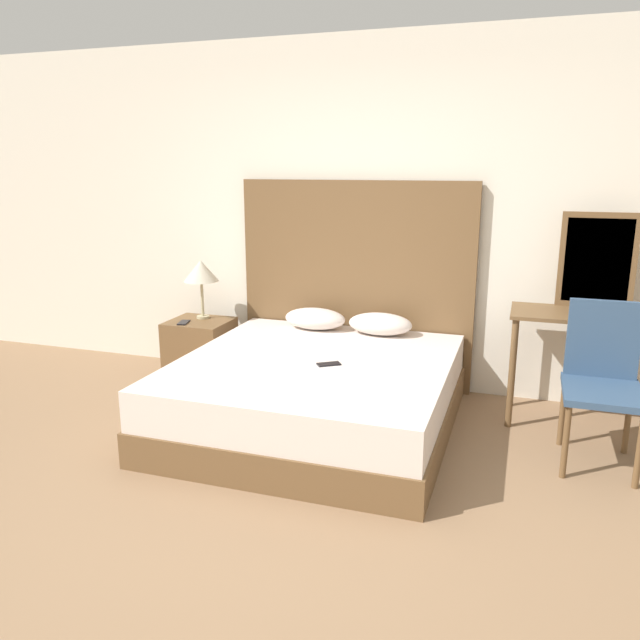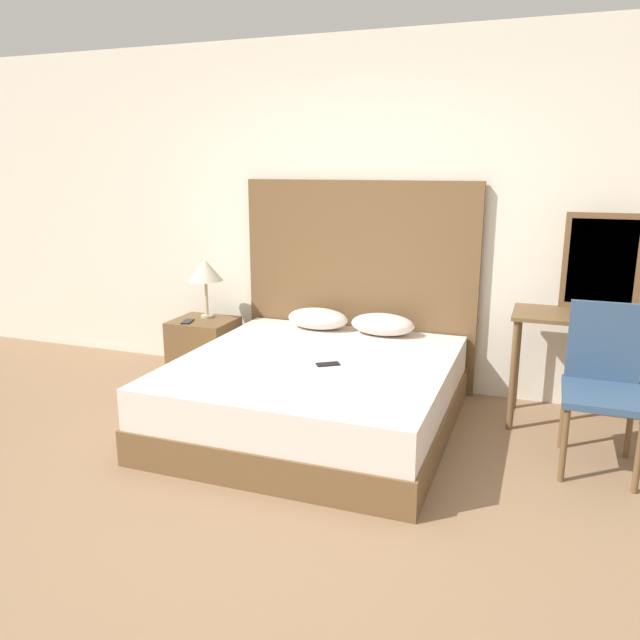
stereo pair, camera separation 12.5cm
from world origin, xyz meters
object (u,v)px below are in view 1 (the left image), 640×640
(bed, at_px, (316,394))
(phone_on_bed, at_px, (328,364))
(vanity_desk, at_px, (593,334))
(phone_on_nightstand, at_px, (184,322))
(chair, at_px, (602,374))
(table_lamp, at_px, (201,272))
(nightstand, at_px, (200,350))

(bed, xyz_separation_m, phone_on_bed, (0.11, -0.08, 0.25))
(phone_on_bed, distance_m, vanity_desk, 1.78)
(phone_on_nightstand, distance_m, chair, 3.10)
(table_lamp, xyz_separation_m, phone_on_nightstand, (-0.07, -0.20, -0.39))
(bed, height_order, vanity_desk, vanity_desk)
(vanity_desk, bearing_deg, nightstand, 179.89)
(table_lamp, bearing_deg, phone_on_nightstand, -108.62)
(phone_on_bed, height_order, vanity_desk, vanity_desk)
(bed, relative_size, table_lamp, 3.91)
(bed, bearing_deg, vanity_desk, 19.71)
(chair, bearing_deg, bed, -176.74)
(bed, relative_size, chair, 1.99)
(phone_on_bed, height_order, chair, chair)
(nightstand, height_order, vanity_desk, vanity_desk)
(nightstand, xyz_separation_m, phone_on_nightstand, (-0.08, -0.11, 0.26))
(phone_on_bed, bearing_deg, table_lamp, 149.47)
(phone_on_bed, relative_size, nightstand, 0.33)
(bed, bearing_deg, nightstand, 152.81)
(bed, xyz_separation_m, chair, (1.76, 0.10, 0.30))
(table_lamp, relative_size, chair, 0.51)
(nightstand, relative_size, phone_on_nightstand, 3.08)
(nightstand, distance_m, table_lamp, 0.65)
(nightstand, height_order, chair, chair)
(bed, relative_size, vanity_desk, 1.78)
(phone_on_nightstand, bearing_deg, vanity_desk, 1.99)
(phone_on_nightstand, xyz_separation_m, chair, (3.07, -0.42, 0.03))
(vanity_desk, height_order, chair, chair)
(bed, distance_m, nightstand, 1.38)
(phone_on_bed, bearing_deg, bed, 145.69)
(bed, bearing_deg, phone_on_nightstand, 158.31)
(bed, xyz_separation_m, nightstand, (-1.23, 0.63, 0.01))
(vanity_desk, relative_size, chair, 1.11)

